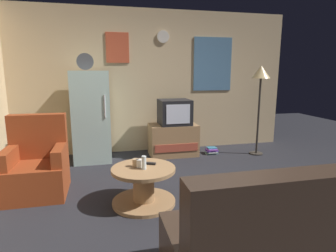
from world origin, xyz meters
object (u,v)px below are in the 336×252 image
Objects in this scene: tv_stand at (173,140)px; mug_ceramic_white at (140,163)px; remote_control at (149,163)px; armchair at (37,167)px; mug_ceramic_tan at (136,163)px; wine_glass at (144,163)px; couch at (292,242)px; fridge at (91,116)px; crt_tv at (175,112)px; coffee_table at (144,186)px; book_stack at (212,151)px; standing_lamp at (261,79)px.

mug_ceramic_white is at bearing -115.21° from tv_stand.
remote_control is 0.16× the size of armchair.
mug_ceramic_tan is at bearing -140.46° from remote_control.
wine_glass is (-0.79, -1.84, 0.22)m from tv_stand.
wine_glass is at bearing 120.65° from couch.
fridge is 3.28× the size of crt_tv.
couch is at bearing -58.95° from mug_ceramic_tan.
armchair is at bearing 154.90° from mug_ceramic_white.
tv_stand is at bearing 66.08° from coffee_table.
wine_glass reaches higher than tv_stand.
armchair is at bearing -117.03° from fridge.
coffee_table is 1.36m from armchair.
coffee_table reaches higher than book_stack.
coffee_table is 1.67m from couch.
armchair is (-2.05, -1.21, -0.44)m from crt_tv.
couch is at bearing -66.19° from fridge.
couch is at bearing -60.24° from coffee_table.
wine_glass is 1.67× the size of mug_ceramic_tan.
tv_stand is 3.92× the size of book_stack.
crt_tv is 6.00× the size of mug_ceramic_tan.
armchair is (-3.52, -0.91, -1.02)m from standing_lamp.
armchair is (-1.23, 0.58, 0.12)m from coffee_table.
crt_tv is 1.00m from book_stack.
crt_tv reaches higher than book_stack.
book_stack is at bearing -8.45° from tv_stand.
crt_tv reaches higher than wine_glass.
fridge reaches higher than tv_stand.
armchair is at bearing -149.15° from tv_stand.
crt_tv reaches higher than mug_ceramic_tan.
tv_stand is 5.60× the size of remote_control.
wine_glass is at bearing -94.37° from remote_control.
tv_stand reaches higher than mug_ceramic_white.
standing_lamp is 2.21× the size of coffee_table.
wine_glass is 0.09m from mug_ceramic_white.
armchair is at bearing -149.49° from crt_tv.
armchair is (-1.31, 0.48, -0.10)m from remote_control.
standing_lamp is at bearing 57.29° from remote_control.
tv_stand reaches higher than book_stack.
mug_ceramic_tan is (0.53, -1.74, -0.28)m from fridge.
standing_lamp reaches higher than couch.
remote_control is (-0.71, -1.69, 0.16)m from tv_stand.
tv_stand reaches higher than mug_ceramic_tan.
crt_tv is 2.42m from armchair.
wine_glass reaches higher than remote_control.
fridge is 1.84m from mug_ceramic_tan.
fridge reaches higher than coffee_table.
book_stack is at bearing 45.88° from mug_ceramic_tan.
armchair is (-2.02, -1.21, 0.06)m from tv_stand.
couch reaches higher than coffee_table.
mug_ceramic_tan is 0.42× the size of book_stack.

